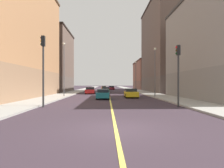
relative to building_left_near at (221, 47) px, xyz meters
name	(u,v)px	position (x,y,z in m)	size (l,w,h in m)	color
ground_plane	(116,129)	(-14.62, -16.23, -6.96)	(400.00, 400.00, 0.00)	#352932
sidewalk_left	(136,90)	(-6.34, 32.77, -6.88)	(3.76, 168.00, 0.15)	#9E9B93
sidewalk_right	(81,90)	(-22.90, 32.77, -6.88)	(3.76, 168.00, 0.15)	#9E9B93
lane_center_stripe	(108,91)	(-14.62, 32.77, -6.95)	(0.16, 154.00, 0.01)	#E5D14C
building_left_near	(221,47)	(0.00, 0.00, 0.00)	(9.22, 18.89, 13.90)	slate
building_left_mid	(166,48)	(0.00, 23.38, 4.19)	(9.22, 21.12, 22.29)	brown
building_left_far	(149,75)	(0.00, 44.04, -1.87)	(9.22, 18.09, 10.17)	brown
building_right_corner	(9,35)	(-29.24, 3.24, 2.18)	(9.22, 23.22, 18.27)	#8F6B4F
building_right_midblock	(52,61)	(-29.24, 24.98, 0.90)	(9.22, 14.86, 15.70)	brown
traffic_light_left_near	(178,67)	(-8.64, -7.94, -3.36)	(0.40, 0.32, 5.52)	#2D2D2D
traffic_light_right_near	(43,61)	(-20.63, -7.94, -2.91)	(0.40, 0.32, 6.28)	#2D2D2D
street_lamp_left_near	(155,67)	(-7.62, 4.48, -2.32)	(0.36, 0.36, 7.45)	#4C4C51
street_lamp_right_near	(64,64)	(-21.61, 4.80, -1.91)	(0.36, 0.36, 8.22)	#4C4C51
street_lamp_left_far	(136,73)	(-7.62, 24.18, -2.24)	(0.36, 0.36, 7.60)	#4C4C51
car_yellow	(131,93)	(-11.44, 3.64, -6.29)	(1.89, 4.28, 1.36)	gold
car_blue	(111,88)	(-13.49, 45.04, -6.31)	(1.97, 4.12, 1.33)	#23389E
car_maroon	(112,88)	(-13.47, 38.73, -6.30)	(1.85, 4.33, 1.35)	maroon
car_teal	(103,94)	(-15.53, 1.30, -6.31)	(1.83, 4.19, 1.34)	#196670
car_orange	(104,87)	(-16.16, 51.06, -6.34)	(1.91, 4.02, 1.23)	orange
car_green	(105,90)	(-15.39, 23.10, -6.34)	(1.96, 4.58, 1.24)	#1E6B38
car_red	(90,91)	(-18.43, 14.38, -6.28)	(2.00, 4.45, 1.41)	red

